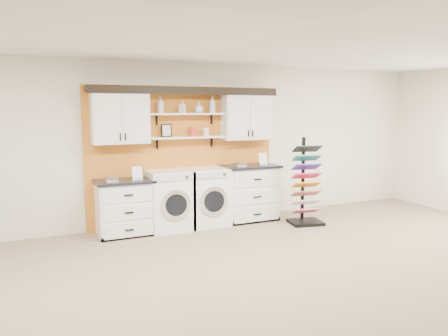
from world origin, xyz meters
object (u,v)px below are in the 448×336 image
base_cabinet_right (249,193)px  washer (170,200)px  base_cabinet_left (125,207)px  sample_rack (306,196)px  dryer (206,197)px

base_cabinet_right → washer: size_ratio=1.03×
base_cabinet_left → sample_rack: (3.03, -0.65, 0.05)m
dryer → base_cabinet_right: bearing=0.2°
base_cabinet_right → washer: base_cabinet_right is taller
base_cabinet_left → sample_rack: size_ratio=0.60×
washer → dryer: (0.66, 0.00, 0.00)m
washer → dryer: 0.66m
base_cabinet_left → sample_rack: sample_rack is taller
base_cabinet_left → base_cabinet_right: size_ratio=0.89×
dryer → sample_rack: (1.62, -0.65, -0.00)m
base_cabinet_right → dryer: (-0.84, -0.00, -0.00)m
base_cabinet_left → dryer: 1.42m
washer → base_cabinet_right: bearing=0.1°
base_cabinet_left → dryer: (1.42, -0.00, 0.05)m
washer → base_cabinet_left: bearing=179.7°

